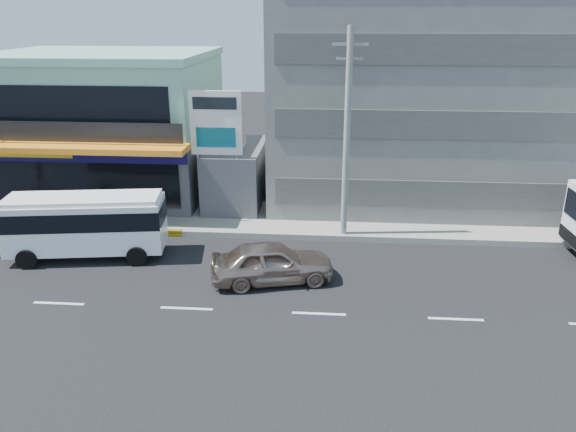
% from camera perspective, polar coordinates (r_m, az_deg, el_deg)
% --- Properties ---
extents(ground, '(120.00, 120.00, 0.00)m').
position_cam_1_polar(ground, '(21.82, -10.26, -9.23)').
color(ground, black).
rests_on(ground, ground).
extents(sidewalk, '(70.00, 5.00, 0.30)m').
position_cam_1_polar(sidewalk, '(29.73, 3.65, -0.45)').
color(sidewalk, gray).
rests_on(sidewalk, ground).
extents(shop_building, '(12.40, 11.70, 8.00)m').
position_cam_1_polar(shop_building, '(35.53, -17.77, 8.51)').
color(shop_building, '#4B4B50').
rests_on(shop_building, ground).
extents(concrete_building, '(16.00, 12.00, 14.00)m').
position_cam_1_polar(concrete_building, '(33.86, 12.83, 13.58)').
color(concrete_building, gray).
rests_on(concrete_building, ground).
extents(gap_structure, '(3.00, 6.00, 3.50)m').
position_cam_1_polar(gap_structure, '(32.04, -5.20, 4.05)').
color(gap_structure, '#4B4B50').
rests_on(gap_structure, ground).
extents(satellite_dish, '(1.50, 1.50, 0.15)m').
position_cam_1_polar(satellite_dish, '(30.62, -5.62, 6.81)').
color(satellite_dish, slate).
rests_on(satellite_dish, gap_structure).
extents(billboard, '(2.60, 0.18, 6.90)m').
position_cam_1_polar(billboard, '(28.70, -7.32, 8.61)').
color(billboard, gray).
rests_on(billboard, ground).
extents(utility_pole_near, '(1.60, 0.30, 10.00)m').
position_cam_1_polar(utility_pole_near, '(26.31, 6.00, 8.11)').
color(utility_pole_near, '#999993').
rests_on(utility_pole_near, ground).
extents(minibus, '(7.18, 3.23, 2.90)m').
position_cam_1_polar(minibus, '(26.66, -19.91, -0.52)').
color(minibus, white).
rests_on(minibus, ground).
extents(sedan, '(5.36, 3.14, 1.71)m').
position_cam_1_polar(sedan, '(23.15, -1.61, -4.72)').
color(sedan, tan).
rests_on(sedan, ground).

